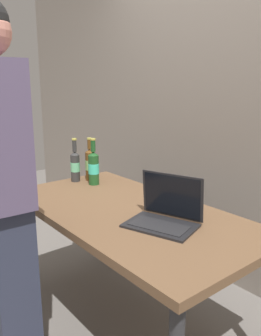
% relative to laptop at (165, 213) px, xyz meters
% --- Properties ---
extents(ground_plane, '(8.00, 8.00, 0.00)m').
position_rel_laptop_xyz_m(ground_plane, '(-0.29, -0.02, -0.81)').
color(ground_plane, slate).
rests_on(ground_plane, ground).
extents(desk, '(1.59, 0.82, 0.75)m').
position_rel_laptop_xyz_m(desk, '(-0.29, -0.02, -0.14)').
color(desk, brown).
rests_on(desk, ground).
extents(laptop, '(0.41, 0.35, 0.25)m').
position_rel_laptop_xyz_m(laptop, '(0.00, 0.00, 0.00)').
color(laptop, black).
rests_on(laptop, desk).
extents(beer_bottle_brown, '(0.07, 0.07, 0.32)m').
position_rel_laptop_xyz_m(beer_bottle_brown, '(-0.94, 0.14, 0.07)').
color(beer_bottle_brown, brown).
rests_on(beer_bottle_brown, desk).
extents(beer_bottle_green, '(0.08, 0.08, 0.33)m').
position_rel_laptop_xyz_m(beer_bottle_green, '(-0.83, 0.11, 0.07)').
color(beer_bottle_green, '#1E5123').
rests_on(beer_bottle_green, desk).
extents(beer_bottle_dark, '(0.07, 0.07, 0.32)m').
position_rel_laptop_xyz_m(beer_bottle_dark, '(-0.98, 0.04, 0.06)').
color(beer_bottle_dark, '#333333').
rests_on(beer_bottle_dark, desk).
extents(person_figure, '(0.45, 0.30, 1.81)m').
position_rel_laptop_xyz_m(person_figure, '(-0.39, -0.70, 0.13)').
color(person_figure, '#2D3347').
rests_on(person_figure, ground).
extents(back_wall, '(6.00, 0.10, 2.60)m').
position_rel_laptop_xyz_m(back_wall, '(-0.29, 0.91, 0.49)').
color(back_wall, gray).
rests_on(back_wall, ground).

